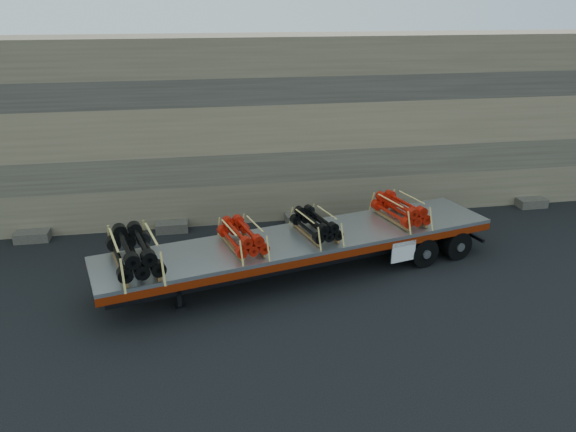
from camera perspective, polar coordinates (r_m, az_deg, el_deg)
name	(u,v)px	position (r m, az deg, el deg)	size (l,w,h in m)	color
ground	(268,281)	(17.69, -2.01, -6.66)	(120.00, 120.00, 0.00)	black
rock_wall	(243,127)	(22.60, -4.59, 8.98)	(44.00, 3.00, 7.00)	#7A6B54
trailer	(303,255)	(17.88, 1.55, -4.03)	(12.86, 2.47, 1.29)	#AFB2B7
bundle_front	(134,252)	(16.10, -15.35, -3.58)	(1.24, 2.47, 0.88)	black
bundle_midfront	(242,237)	(16.78, -4.66, -2.14)	(0.98, 1.96, 0.69)	#B81809
bundle_midrear	(316,225)	(17.66, 2.83, -0.91)	(0.95, 1.90, 0.67)	black
bundle_rear	(400,210)	(19.20, 11.33, 0.63)	(1.03, 2.05, 0.73)	#B81809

